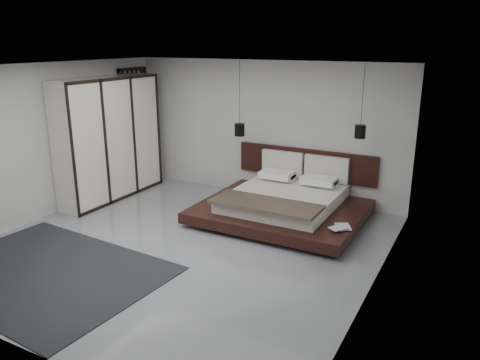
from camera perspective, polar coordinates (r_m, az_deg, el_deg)
The scene contains 14 objects.
floor at distance 7.68m, azimuth -6.99°, elevation -7.86°, with size 6.00×6.00×0.00m, color gray.
ceiling at distance 7.01m, azimuth -7.81°, elevation 13.47°, with size 6.00×6.00×0.00m, color white.
wall_back at distance 9.75m, azimuth 2.90°, elevation 6.18°, with size 6.00×6.00×0.00m, color #BABBB8.
wall_front at distance 5.20m, azimuth -26.89°, elevation -5.17°, with size 6.00×6.00×0.00m, color #BABBB8.
wall_left at distance 9.25m, azimuth -22.76°, elevation 4.33°, with size 6.00×6.00×0.00m, color #BABBB8.
wall_right at distance 6.04m, azimuth 16.52°, elevation -1.10°, with size 6.00×6.00×0.00m, color #BABBB8.
lattice_screen at distance 10.91m, azimuth -12.61°, elevation 6.40°, with size 0.05×0.90×2.60m, color black.
bed at distance 8.69m, azimuth 5.41°, elevation -2.74°, with size 2.89×2.44×1.10m.
book_lower at distance 7.74m, azimuth 11.61°, elevation -5.62°, with size 0.23×0.31×0.03m, color #99724C.
book_upper at distance 7.70m, azimuth 11.41°, elevation -5.51°, with size 0.20×0.28×0.02m, color #99724C.
pendant_left at distance 9.29m, azimuth -0.05°, elevation 6.17°, with size 0.20×0.20×1.45m.
pendant_right at distance 8.41m, azimuth 14.44°, elevation 5.75°, with size 0.19×0.19×1.26m.
wardrobe at distance 9.95m, azimuth -15.63°, elevation 4.87°, with size 0.60×2.53×2.48m.
rug at distance 7.33m, azimuth -22.68°, elevation -10.30°, with size 3.33×2.38×0.01m, color black.
Camera 1 is at (4.09, -5.67, 3.18)m, focal length 35.00 mm.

